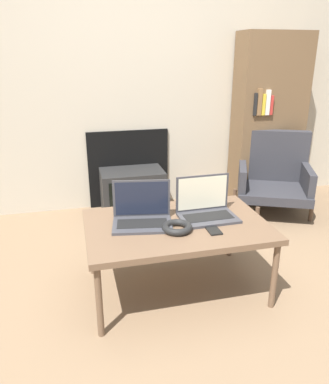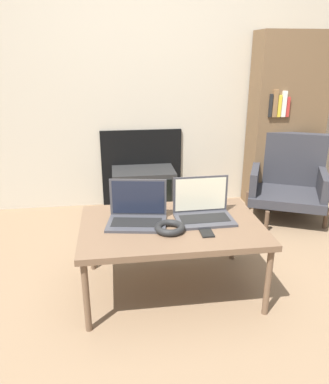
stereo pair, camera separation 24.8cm
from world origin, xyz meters
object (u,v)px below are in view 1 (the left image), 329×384
object	(u,v)px
headphones	(177,227)
tv	(133,191)
laptop_right	(206,208)
armchair	(273,174)
laptop_left	(142,214)
phone	(213,230)

from	to	relation	value
headphones	tv	xyz separation A→B (m)	(-0.04, 1.39, -0.28)
laptop_right	armchair	distance (m)	1.41
laptop_left	phone	size ratio (longest dim) A/B	2.90
laptop_right	phone	size ratio (longest dim) A/B	2.68
laptop_right	tv	bearing A→B (deg)	100.70
phone	laptop_left	bearing A→B (deg)	151.99
phone	armchair	distance (m)	1.57
laptop_right	phone	bearing A→B (deg)	-99.15
laptop_right	armchair	world-z (taller)	armchair
headphones	tv	bearing A→B (deg)	91.45
laptop_left	armchair	world-z (taller)	armchair
laptop_left	laptop_right	bearing A→B (deg)	9.78
phone	tv	size ratio (longest dim) A/B	0.23
headphones	armchair	size ratio (longest dim) A/B	0.22
laptop_left	tv	world-z (taller)	laptop_left
headphones	tv	size ratio (longest dim) A/B	0.31
laptop_right	phone	xyz separation A→B (m)	(-0.03, -0.20, -0.05)
laptop_left	tv	distance (m)	1.29
laptop_left	tv	xyz separation A→B (m)	(0.14, 1.24, -0.31)
laptop_right	armchair	xyz separation A→B (m)	(1.02, 0.96, -0.15)
laptop_left	laptop_right	world-z (taller)	same
laptop_right	phone	distance (m)	0.21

